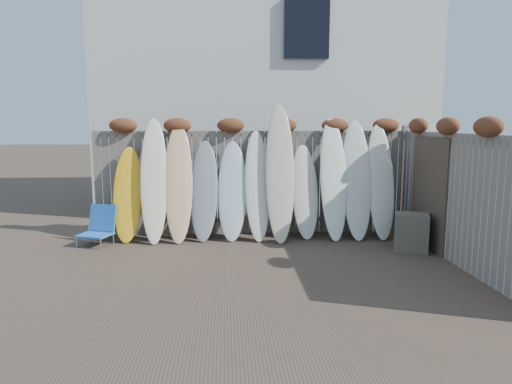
{
  "coord_description": "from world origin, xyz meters",
  "views": [
    {
      "loc": [
        -0.52,
        -6.36,
        2.16
      ],
      "look_at": [
        0.0,
        1.2,
        1.0
      ],
      "focal_mm": 32.0,
      "sensor_mm": 36.0,
      "label": 1
    }
  ],
  "objects": [
    {
      "name": "surfboard_1",
      "position": [
        -1.81,
        1.95,
        1.12
      ],
      "size": [
        0.53,
        0.82,
        2.25
      ],
      "primitive_type": "ellipsoid",
      "rotation": [
        -0.31,
        0.0,
        0.06
      ],
      "color": "#F2E0CB",
      "rests_on": "ground"
    },
    {
      "name": "right_fence",
      "position": [
        2.99,
        0.25,
        1.14
      ],
      "size": [
        0.28,
        4.4,
        2.24
      ],
      "color": "slate",
      "rests_on": "ground"
    },
    {
      "name": "surfboard_9",
      "position": [
        1.94,
        1.95,
        1.1
      ],
      "size": [
        0.59,
        0.81,
        2.21
      ],
      "primitive_type": "ellipsoid",
      "rotation": [
        -0.31,
        0.0,
        -0.06
      ],
      "color": "silver",
      "rests_on": "ground"
    },
    {
      "name": "surfboard_6",
      "position": [
        0.49,
        1.9,
        1.25
      ],
      "size": [
        0.57,
        0.9,
        2.49
      ],
      "primitive_type": "ellipsoid",
      "rotation": [
        -0.31,
        0.0,
        -0.05
      ],
      "color": "beige",
      "rests_on": "ground"
    },
    {
      "name": "house",
      "position": [
        0.5,
        6.5,
        3.2
      ],
      "size": [
        8.5,
        5.5,
        6.33
      ],
      "color": "silver",
      "rests_on": "ground"
    },
    {
      "name": "beach_chair",
      "position": [
        -2.78,
        1.77,
        0.32
      ],
      "size": [
        0.67,
        0.7,
        0.69
      ],
      "color": "blue",
      "rests_on": "ground"
    },
    {
      "name": "wooden_crate",
      "position": [
        2.61,
        0.96,
        0.32
      ],
      "size": [
        0.68,
        0.62,
        0.64
      ],
      "primitive_type": "cube",
      "rotation": [
        0.0,
        0.0,
        -0.37
      ],
      "color": "brown",
      "rests_on": "ground"
    },
    {
      "name": "surfboard_4",
      "position": [
        -0.39,
        1.99,
        0.91
      ],
      "size": [
        0.58,
        0.69,
        1.82
      ],
      "primitive_type": "ellipsoid",
      "rotation": [
        -0.31,
        0.0,
        -0.07
      ],
      "color": "silver",
      "rests_on": "ground"
    },
    {
      "name": "surfboard_8",
      "position": [
        1.5,
        1.95,
        1.13
      ],
      "size": [
        0.51,
        0.8,
        2.25
      ],
      "primitive_type": "ellipsoid",
      "rotation": [
        -0.31,
        0.0,
        -0.03
      ],
      "color": "white",
      "rests_on": "ground"
    },
    {
      "name": "surfboard_5",
      "position": [
        0.08,
        1.96,
        1.01
      ],
      "size": [
        0.48,
        0.73,
        2.01
      ],
      "primitive_type": "ellipsoid",
      "rotation": [
        -0.31,
        0.0,
        0.03
      ],
      "color": "silver",
      "rests_on": "ground"
    },
    {
      "name": "ground",
      "position": [
        0.0,
        0.0,
        0.0
      ],
      "size": [
        80.0,
        80.0,
        0.0
      ],
      "primitive_type": "plane",
      "color": "#493A2D"
    },
    {
      "name": "surfboard_10",
      "position": [
        2.39,
        1.94,
        1.07
      ],
      "size": [
        0.53,
        0.77,
        2.13
      ],
      "primitive_type": "ellipsoid",
      "rotation": [
        -0.31,
        0.0,
        -0.04
      ],
      "color": "silver",
      "rests_on": "ground"
    },
    {
      "name": "lattice_panel",
      "position": [
        2.98,
        1.15,
        0.96
      ],
      "size": [
        0.06,
        1.28,
        1.91
      ],
      "primitive_type": "cube",
      "rotation": [
        0.0,
        0.0,
        0.01
      ],
      "color": "brown",
      "rests_on": "ground"
    },
    {
      "name": "surfboard_0",
      "position": [
        -2.3,
        2.0,
        0.86
      ],
      "size": [
        0.55,
        0.64,
        1.72
      ],
      "primitive_type": "ellipsoid",
      "rotation": [
        -0.31,
        0.0,
        -0.04
      ],
      "color": "yellow",
      "rests_on": "ground"
    },
    {
      "name": "surfboard_2",
      "position": [
        -1.36,
        1.95,
        1.07
      ],
      "size": [
        0.53,
        0.77,
        2.14
      ],
      "primitive_type": "ellipsoid",
      "rotation": [
        -0.31,
        0.0,
        0.03
      ],
      "color": "#EAA576",
      "rests_on": "ground"
    },
    {
      "name": "surfboard_7",
      "position": [
        0.98,
        2.04,
        0.87
      ],
      "size": [
        0.54,
        0.65,
        1.74
      ],
      "primitive_type": "ellipsoid",
      "rotation": [
        -0.31,
        0.0,
        0.05
      ],
      "color": "silver",
      "rests_on": "ground"
    },
    {
      "name": "surfboard_3",
      "position": [
        -0.91,
        2.0,
        0.91
      ],
      "size": [
        0.57,
        0.69,
        1.83
      ],
      "primitive_type": "ellipsoid",
      "rotation": [
        -0.31,
        0.0,
        -0.08
      ],
      "color": "gray",
      "rests_on": "ground"
    },
    {
      "name": "back_fence",
      "position": [
        0.06,
        2.39,
        1.18
      ],
      "size": [
        6.05,
        0.28,
        2.24
      ],
      "color": "slate",
      "rests_on": "ground"
    }
  ]
}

